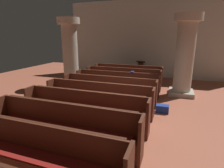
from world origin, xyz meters
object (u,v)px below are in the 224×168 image
object	(u,v)px
pew_row_2	(116,83)
hymn_book	(132,72)
pew_row_7	(29,151)
kneeler_box_blue	(162,109)
pillar_aisle_side	(185,54)
pew_row_6	(63,125)
pew_row_1	(123,78)
pew_row_5	(84,108)
pew_row_3	(108,89)
pillar_far_side	(70,51)
lectern	(140,71)
pew_row_0	(128,74)
pew_row_4	(98,97)

from	to	relation	value
pew_row_2	hymn_book	size ratio (longest dim) A/B	17.21
pew_row_7	kneeler_box_blue	bearing A→B (deg)	60.64
hymn_book	pillar_aisle_side	bearing A→B (deg)	17.07
pew_row_6	pew_row_7	world-z (taller)	same
pew_row_1	pew_row_7	bearing A→B (deg)	-90.00
pew_row_1	kneeler_box_blue	xyz separation A→B (m)	(2.02, -2.39, -0.37)
pew_row_5	kneeler_box_blue	world-z (taller)	pew_row_5
pew_row_3	kneeler_box_blue	size ratio (longest dim) A/B	8.99
pew_row_1	pew_row_3	distance (m)	1.99
pew_row_1	pillar_far_side	size ratio (longest dim) A/B	1.09
pew_row_1	pillar_far_side	bearing A→B (deg)	-172.70
pew_row_2	pew_row_5	size ratio (longest dim) A/B	1.00
hymn_book	pew_row_2	bearing A→B (deg)	-163.87
pew_row_1	pillar_aisle_side	xyz separation A→B (m)	(2.65, -0.19, 1.21)
pew_row_3	lectern	bearing A→B (deg)	83.65
pew_row_5	lectern	world-z (taller)	lectern
pillar_aisle_side	pew_row_3	bearing A→B (deg)	-145.82
pew_row_0	pew_row_5	world-z (taller)	same
pillar_far_side	hymn_book	size ratio (longest dim) A/B	15.74
lectern	hymn_book	xyz separation A→B (m)	(0.17, -2.99, 0.52)
pew_row_0	pew_row_7	size ratio (longest dim) A/B	1.00
pew_row_1	pew_row_5	xyz separation A→B (m)	(0.00, -3.98, 0.00)
pew_row_7	kneeler_box_blue	size ratio (longest dim) A/B	8.99
hymn_book	pew_row_5	bearing A→B (deg)	-101.35
pew_row_5	pillar_far_side	size ratio (longest dim) A/B	1.09
pew_row_2	kneeler_box_blue	xyz separation A→B (m)	(2.02, -1.40, -0.37)
pew_row_6	kneeler_box_blue	distance (m)	3.30
pew_row_3	pillar_aisle_side	size ratio (longest dim) A/B	1.09
hymn_book	pillar_far_side	bearing A→B (deg)	171.57
pew_row_5	pillar_far_side	xyz separation A→B (m)	(-2.60, 3.65, 1.21)
pew_row_7	lectern	world-z (taller)	lectern
pew_row_2	pew_row_5	bearing A→B (deg)	-90.00
lectern	pew_row_1	bearing A→B (deg)	-102.01
pew_row_4	kneeler_box_blue	world-z (taller)	pew_row_4
pew_row_5	pillar_far_side	distance (m)	4.64
pew_row_7	lectern	size ratio (longest dim) A/B	3.31
pew_row_2	pew_row_4	size ratio (longest dim) A/B	1.00
pew_row_5	pew_row_7	distance (m)	1.99
pew_row_4	pew_row_5	world-z (taller)	same
pillar_aisle_side	kneeler_box_blue	distance (m)	2.78
pew_row_3	pew_row_4	size ratio (longest dim) A/B	1.00
pew_row_0	kneeler_box_blue	bearing A→B (deg)	-59.25
pillar_far_side	lectern	bearing A→B (deg)	39.41
pew_row_2	pew_row_5	xyz separation A→B (m)	(0.00, -2.99, 0.00)
pew_row_2	pillar_far_side	world-z (taller)	pillar_far_side
pew_row_0	pew_row_4	distance (m)	3.98
pew_row_6	lectern	xyz separation A→B (m)	(0.46, 7.16, -0.05)
pew_row_3	pew_row_7	bearing A→B (deg)	-90.00
pillar_far_side	kneeler_box_blue	xyz separation A→B (m)	(4.61, -2.06, -1.58)
pew_row_6	pillar_aisle_side	bearing A→B (deg)	61.05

